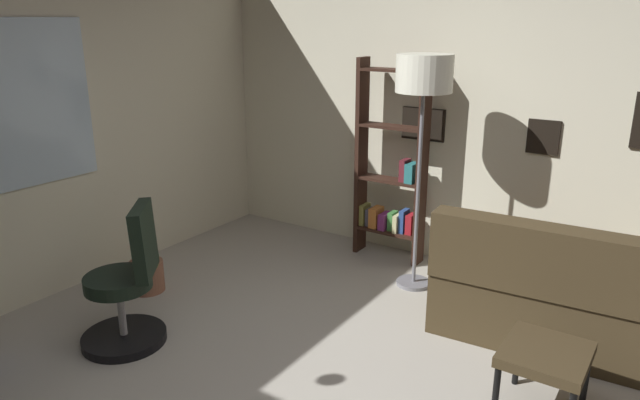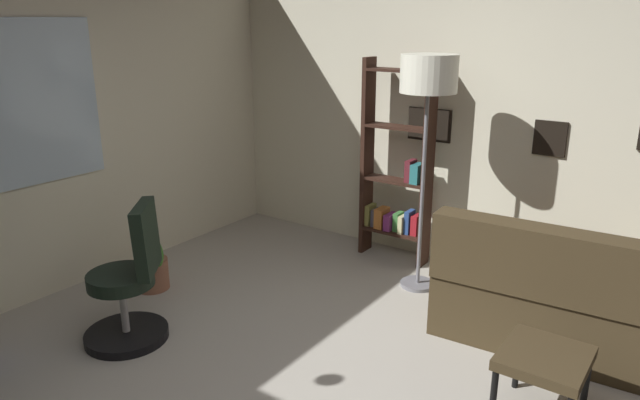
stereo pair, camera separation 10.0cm
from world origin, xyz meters
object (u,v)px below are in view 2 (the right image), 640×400
object	(u,v)px
couch	(617,300)
office_chair	(130,289)
bookshelf	(396,175)
potted_plant	(152,264)
footstool	(544,362)
floor_lamp	(428,87)

from	to	relation	value
couch	office_chair	distance (m)	3.27
bookshelf	potted_plant	world-z (taller)	bookshelf
footstool	bookshelf	size ratio (longest dim) A/B	0.26
footstool	floor_lamp	size ratio (longest dim) A/B	0.25
couch	office_chair	bearing A→B (deg)	125.11
potted_plant	couch	bearing A→B (deg)	-67.87
footstool	office_chair	size ratio (longest dim) A/B	0.49
couch	footstool	world-z (taller)	couch
footstool	potted_plant	world-z (taller)	potted_plant
footstool	office_chair	bearing A→B (deg)	106.94
office_chair	floor_lamp	bearing A→B (deg)	-32.87
office_chair	bookshelf	bearing A→B (deg)	-18.20
office_chair	floor_lamp	world-z (taller)	floor_lamp
couch	bookshelf	world-z (taller)	bookshelf
office_chair	couch	bearing A→B (deg)	-54.89
bookshelf	floor_lamp	bearing A→B (deg)	-132.78
couch	bookshelf	bearing A→B (deg)	77.55
footstool	floor_lamp	bearing A→B (deg)	48.89
bookshelf	floor_lamp	world-z (taller)	floor_lamp
floor_lamp	couch	bearing A→B (deg)	-89.98
footstool	office_chair	xyz separation A→B (m)	(-0.76, 2.49, 0.03)
bookshelf	potted_plant	distance (m)	2.21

